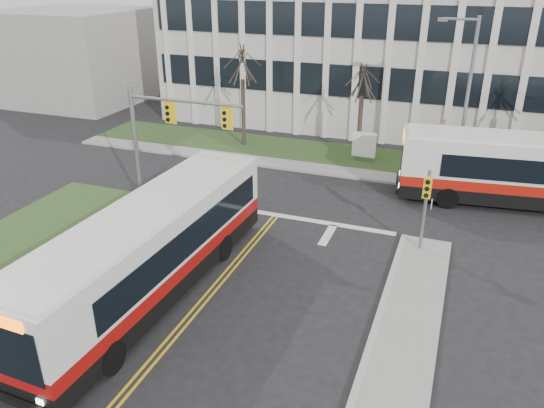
{
  "coord_description": "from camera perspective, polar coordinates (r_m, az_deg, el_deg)",
  "views": [
    {
      "loc": [
        8.27,
        -14.59,
        11.57
      ],
      "look_at": [
        0.85,
        5.26,
        2.0
      ],
      "focal_mm": 35.0,
      "sensor_mm": 36.0,
      "label": 1
    }
  ],
  "objects": [
    {
      "name": "sidewalk_cross",
      "position": [
        32.1,
        13.29,
        2.64
      ],
      "size": [
        44.0,
        1.6,
        0.14
      ],
      "primitive_type": "cube",
      "color": "#9E9B93",
      "rests_on": "ground"
    },
    {
      "name": "tree_left",
      "position": [
        36.09,
        -3.21,
        14.62
      ],
      "size": [
        1.8,
        1.8,
        7.7
      ],
      "color": "#42352B",
      "rests_on": "ground"
    },
    {
      "name": "bus_main",
      "position": [
        20.4,
        -12.97,
        -5.09
      ],
      "size": [
        3.34,
        13.38,
        3.54
      ],
      "primitive_type": null,
      "rotation": [
        0.0,
        0.0,
        -0.03
      ],
      "color": "silver",
      "rests_on": "ground"
    },
    {
      "name": "building_lawn",
      "position": [
        34.71,
        13.96,
        4.21
      ],
      "size": [
        44.0,
        5.0,
        0.12
      ],
      "primitive_type": "cube",
      "color": "#2E471E",
      "rests_on": "ground"
    },
    {
      "name": "signal_pole_near",
      "position": [
        23.35,
        16.22,
        0.43
      ],
      "size": [
        0.34,
        0.39,
        3.8
      ],
      "color": "slate",
      "rests_on": "ground"
    },
    {
      "name": "ground",
      "position": [
        20.38,
        -7.57,
        -10.54
      ],
      "size": [
        120.0,
        120.0,
        0.0
      ],
      "primitive_type": "plane",
      "color": "black",
      "rests_on": "ground"
    },
    {
      "name": "tree_mid",
      "position": [
        34.04,
        9.72,
        12.65
      ],
      "size": [
        1.8,
        1.8,
        6.82
      ],
      "color": "#42352B",
      "rests_on": "ground"
    },
    {
      "name": "directory_sign",
      "position": [
        34.22,
        9.87,
        6.26
      ],
      "size": [
        1.5,
        0.12,
        2.0
      ],
      "color": "slate",
      "rests_on": "ground"
    },
    {
      "name": "streetlight",
      "position": [
        31.44,
        20.02,
        11.18
      ],
      "size": [
        2.15,
        0.25,
        9.2
      ],
      "color": "slate",
      "rests_on": "ground"
    },
    {
      "name": "office_building",
      "position": [
        45.05,
        16.87,
        16.23
      ],
      "size": [
        40.0,
        16.0,
        12.0
      ],
      "primitive_type": "cube",
      "color": "beige",
      "rests_on": "ground"
    },
    {
      "name": "mast_arm_signal",
      "position": [
        26.82,
        -11.71,
        7.99
      ],
      "size": [
        6.11,
        0.38,
        6.2
      ],
      "color": "slate",
      "rests_on": "ground"
    },
    {
      "name": "signal_pole_far",
      "position": [
        31.35,
        17.75,
        6.33
      ],
      "size": [
        0.34,
        0.39,
        3.8
      ],
      "color": "slate",
      "rests_on": "ground"
    },
    {
      "name": "building_annex",
      "position": [
        53.66,
        -20.16,
        14.79
      ],
      "size": [
        12.0,
        12.0,
        8.0
      ],
      "primitive_type": "cube",
      "color": "#9E9B93",
      "rests_on": "ground"
    },
    {
      "name": "bus_cross",
      "position": [
        30.45,
        26.5,
        2.96
      ],
      "size": [
        13.74,
        4.53,
        3.6
      ],
      "primitive_type": null,
      "rotation": [
        0.0,
        0.0,
        -1.45
      ],
      "color": "silver",
      "rests_on": "ground"
    }
  ]
}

